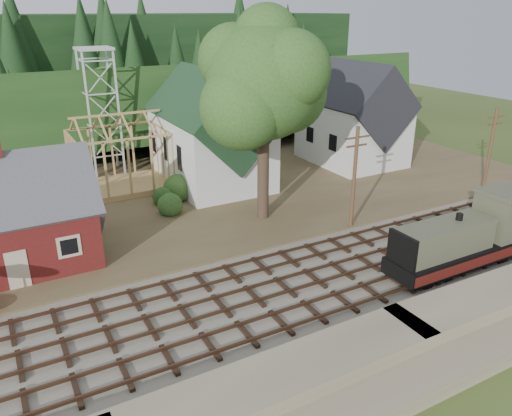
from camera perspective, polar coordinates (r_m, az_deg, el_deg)
ground at (r=31.46m, az=6.68°, el=-8.39°), size 140.00×140.00×0.00m
embankment at (r=26.26m, az=17.83°, el=-16.28°), size 64.00×5.00×1.60m
railroad_bed at (r=31.42m, az=6.69°, el=-8.27°), size 64.00×11.00×0.16m
village_flat at (r=45.79m, az=-6.35°, el=1.77°), size 64.00×26.00×0.30m
hillside at (r=67.77m, az=-14.34°, el=7.72°), size 70.00×28.96×12.74m
ridge at (r=83.02m, az=-17.32°, el=9.93°), size 80.00×20.00×12.00m
depot at (r=35.20m, az=-26.50°, el=-1.45°), size 10.80×7.41×9.00m
church at (r=46.59m, az=-5.13°, el=8.63°), size 8.40×15.17×13.00m
farmhouse at (r=54.40m, az=11.00°, el=9.90°), size 8.40×10.80×10.60m
timber_frame at (r=46.76m, az=-15.25°, el=5.57°), size 8.20×6.20×6.99m
lattice_tower at (r=51.24m, az=-17.76°, el=14.43°), size 3.20×3.20×12.12m
big_tree at (r=37.28m, az=1.04°, el=13.29°), size 10.90×8.40×14.70m
telegraph_pole_near at (r=37.47m, az=11.17°, el=3.52°), size 2.20×0.28×8.00m
telegraph_pole_far at (r=48.21m, az=25.16°, el=5.94°), size 2.20×0.28×8.00m
locomotive at (r=35.11m, az=23.29°, el=-3.08°), size 11.31×2.83×4.55m
car_blue at (r=37.84m, az=-21.00°, el=-2.73°), size 2.90×4.17×1.32m
car_red at (r=58.15m, az=13.93°, el=6.43°), size 4.96×3.17×1.27m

